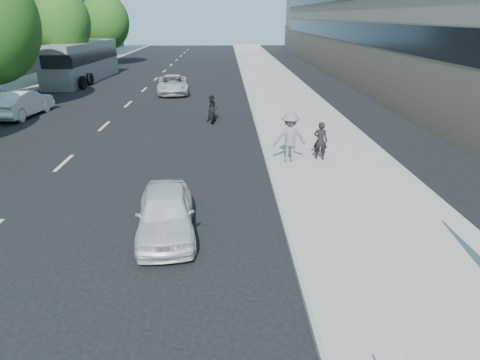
{
  "coord_description": "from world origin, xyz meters",
  "views": [
    {
      "loc": [
        -0.11,
        -8.13,
        5.4
      ],
      "look_at": [
        0.23,
        2.13,
        1.45
      ],
      "focal_mm": 32.0,
      "sensor_mm": 36.0,
      "label": 1
    }
  ],
  "objects_px": {
    "jogger": "(290,137)",
    "white_sedan_far": "(173,84)",
    "white_sedan_near": "(166,213)",
    "motorcycle": "(213,110)",
    "pedestrian_woman": "(320,141)",
    "white_sedan_mid": "(21,103)",
    "bus": "(83,62)"
  },
  "relations": [
    {
      "from": "pedestrian_woman",
      "to": "white_sedan_far",
      "type": "xyz_separation_m",
      "value": [
        -7.55,
        16.31,
        -0.23
      ]
    },
    {
      "from": "jogger",
      "to": "white_sedan_far",
      "type": "xyz_separation_m",
      "value": [
        -6.31,
        16.57,
        -0.45
      ]
    },
    {
      "from": "white_sedan_mid",
      "to": "pedestrian_woman",
      "type": "bearing_deg",
      "value": 156.28
    },
    {
      "from": "motorcycle",
      "to": "pedestrian_woman",
      "type": "bearing_deg",
      "value": -57.86
    },
    {
      "from": "white_sedan_mid",
      "to": "white_sedan_far",
      "type": "height_order",
      "value": "white_sedan_mid"
    },
    {
      "from": "white_sedan_far",
      "to": "motorcycle",
      "type": "bearing_deg",
      "value": -77.08
    },
    {
      "from": "jogger",
      "to": "motorcycle",
      "type": "bearing_deg",
      "value": -72.72
    },
    {
      "from": "bus",
      "to": "white_sedan_near",
      "type": "bearing_deg",
      "value": -65.9
    },
    {
      "from": "motorcycle",
      "to": "bus",
      "type": "height_order",
      "value": "bus"
    },
    {
      "from": "white_sedan_near",
      "to": "motorcycle",
      "type": "height_order",
      "value": "motorcycle"
    },
    {
      "from": "jogger",
      "to": "white_sedan_far",
      "type": "bearing_deg",
      "value": -74.52
    },
    {
      "from": "white_sedan_far",
      "to": "bus",
      "type": "relative_size",
      "value": 0.39
    },
    {
      "from": "pedestrian_woman",
      "to": "white_sedan_near",
      "type": "distance_m",
      "value": 7.77
    },
    {
      "from": "white_sedan_near",
      "to": "motorcycle",
      "type": "xyz_separation_m",
      "value": [
        0.88,
        12.97,
        0.02
      ]
    },
    {
      "from": "white_sedan_near",
      "to": "motorcycle",
      "type": "distance_m",
      "value": 13.0
    },
    {
      "from": "white_sedan_near",
      "to": "white_sedan_mid",
      "type": "bearing_deg",
      "value": 118.4
    },
    {
      "from": "pedestrian_woman",
      "to": "white_sedan_mid",
      "type": "height_order",
      "value": "pedestrian_woman"
    },
    {
      "from": "pedestrian_woman",
      "to": "white_sedan_mid",
      "type": "xyz_separation_m",
      "value": [
        -15.27,
        8.76,
        -0.14
      ]
    },
    {
      "from": "jogger",
      "to": "pedestrian_woman",
      "type": "bearing_deg",
      "value": -173.61
    },
    {
      "from": "white_sedan_near",
      "to": "white_sedan_far",
      "type": "height_order",
      "value": "white_sedan_far"
    },
    {
      "from": "jogger",
      "to": "white_sedan_far",
      "type": "height_order",
      "value": "jogger"
    },
    {
      "from": "pedestrian_woman",
      "to": "bus",
      "type": "relative_size",
      "value": 0.12
    },
    {
      "from": "jogger",
      "to": "pedestrian_woman",
      "type": "relative_size",
      "value": 1.29
    },
    {
      "from": "bus",
      "to": "white_sedan_far",
      "type": "bearing_deg",
      "value": -35.21
    },
    {
      "from": "white_sedan_far",
      "to": "motorcycle",
      "type": "height_order",
      "value": "motorcycle"
    },
    {
      "from": "white_sedan_mid",
      "to": "white_sedan_far",
      "type": "xyz_separation_m",
      "value": [
        7.72,
        7.56,
        -0.09
      ]
    },
    {
      "from": "jogger",
      "to": "white_sedan_near",
      "type": "height_order",
      "value": "jogger"
    },
    {
      "from": "bus",
      "to": "jogger",
      "type": "bearing_deg",
      "value": -54.1
    },
    {
      "from": "motorcycle",
      "to": "jogger",
      "type": "bearing_deg",
      "value": -66.3
    },
    {
      "from": "white_sedan_near",
      "to": "white_sedan_mid",
      "type": "height_order",
      "value": "white_sedan_mid"
    },
    {
      "from": "bus",
      "to": "white_sedan_mid",
      "type": "bearing_deg",
      "value": -83.09
    },
    {
      "from": "white_sedan_mid",
      "to": "bus",
      "type": "distance_m",
      "value": 14.48
    }
  ]
}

